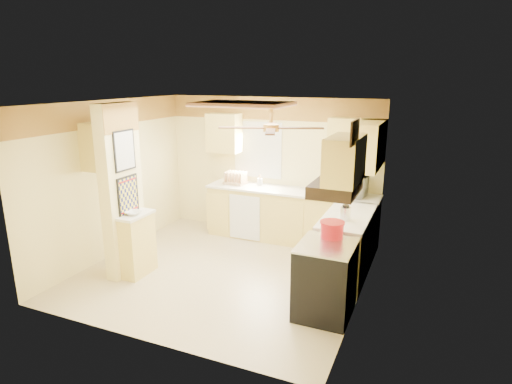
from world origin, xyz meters
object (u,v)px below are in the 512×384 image
at_px(microwave, 348,186).
at_px(bowl, 133,213).
at_px(stove, 325,279).
at_px(dutch_oven, 332,229).
at_px(kettle, 345,213).

xyz_separation_m(microwave, bowl, (-2.60, -2.23, -0.14)).
height_order(stove, dutch_oven, dutch_oven).
bearing_deg(microwave, bowl, 49.33).
xyz_separation_m(stove, dutch_oven, (-0.00, 0.25, 0.56)).
bearing_deg(microwave, dutch_oven, 104.41).
distance_m(bowl, dutch_oven, 2.81).
relative_size(stove, microwave, 1.55).
distance_m(dutch_oven, kettle, 0.63).
bearing_deg(bowl, dutch_oven, 6.12).
bearing_deg(kettle, dutch_oven, -93.12).
height_order(stove, microwave, microwave).
bearing_deg(bowl, kettle, 18.17).
relative_size(bowl, kettle, 0.99).
relative_size(microwave, kettle, 2.72).
xyz_separation_m(stove, bowl, (-2.80, -0.05, 0.51)).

